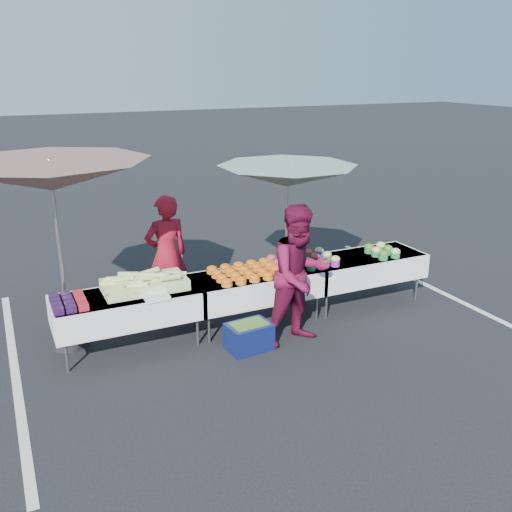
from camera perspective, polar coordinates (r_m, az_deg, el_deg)
name	(u,v)px	position (r m, az deg, el deg)	size (l,w,h in m)	color
ground	(256,322)	(8.18, 0.00, -6.66)	(80.00, 80.00, 0.00)	black
stripe_left	(15,371)	(7.55, -22.97, -10.52)	(0.10, 5.00, 0.00)	silver
stripe_right	(431,287)	(9.86, 17.10, -3.00)	(0.10, 5.00, 0.00)	silver
table_left	(128,306)	(7.42, -12.73, -4.93)	(1.86, 0.81, 0.75)	white
table_center	(256,284)	(7.95, 0.00, -2.85)	(1.86, 0.81, 0.75)	white
table_right	(363,266)	(8.82, 10.65, -0.99)	(1.86, 0.81, 0.75)	white
berry_punnets	(68,302)	(7.19, -18.25, -4.42)	(0.40, 0.54, 0.08)	black
corn_pile	(144,284)	(7.41, -11.17, -2.72)	(1.16, 0.57, 0.26)	#ABD56D
plastic_bags	(156,297)	(7.14, -9.94, -4.03)	(0.30, 0.25, 0.05)	white
carrot_bowls	(246,272)	(7.81, -0.97, -1.56)	(0.95, 0.69, 0.11)	orange
potato_cups	(303,260)	(8.19, 4.75, -0.42)	(0.94, 0.58, 0.16)	blue
bean_baskets	(382,251)	(8.82, 12.49, 0.52)	(0.36, 0.50, 0.15)	#20823B
vendor	(167,255)	(8.33, -8.92, 0.11)	(0.64, 0.42, 1.77)	maroon
customer	(300,275)	(7.32, 4.43, -1.93)	(0.90, 0.70, 1.86)	maroon
umbrella_left	(51,177)	(7.24, -19.80, 7.43)	(2.66, 2.66, 2.45)	black
umbrella_right	(287,177)	(8.46, 3.16, 7.90)	(2.71, 2.71, 2.12)	black
storage_bin	(249,336)	(7.38, -0.71, -7.99)	(0.58, 0.45, 0.36)	#0D1644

